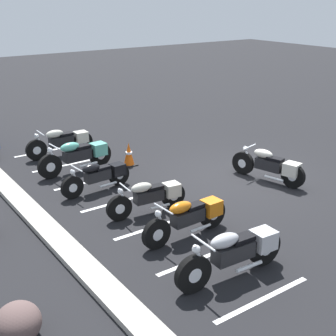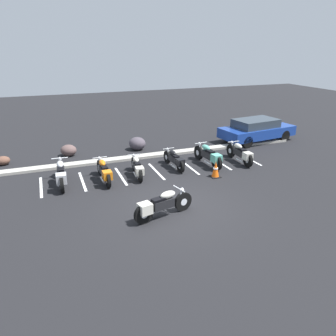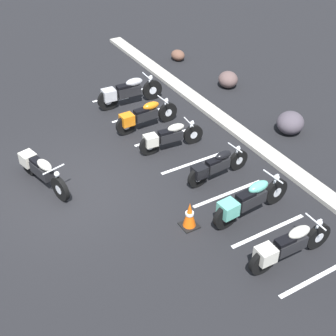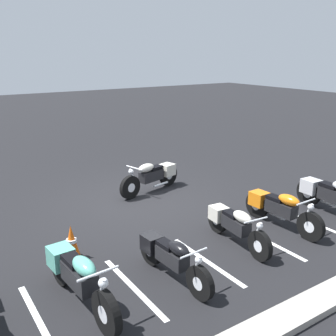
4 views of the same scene
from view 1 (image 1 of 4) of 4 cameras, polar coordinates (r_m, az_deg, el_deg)
name	(u,v)px [view 1 (image 1 of 4)]	position (r m, az deg, el deg)	size (l,w,h in m)	color
ground	(238,178)	(12.96, 8.59, -1.20)	(60.00, 60.00, 0.00)	black
motorcycle_cream_featured	(271,166)	(12.72, 12.46, 0.27)	(2.12, 0.83, 0.85)	black
parked_bike_0	(236,252)	(8.45, 8.32, -10.04)	(0.65, 2.31, 0.91)	black
parked_bike_1	(190,216)	(9.67, 2.69, -5.92)	(0.59, 2.12, 0.83)	black
parked_bike_2	(151,196)	(10.68, -2.10, -3.42)	(0.56, 1.99, 0.78)	black
parked_bike_3	(100,176)	(11.99, -8.34, -0.92)	(0.55, 1.96, 0.77)	black
parked_bike_4	(79,155)	(13.41, -10.76, 1.57)	(0.64, 2.27, 0.89)	black
parked_bike_5	(63,141)	(14.86, -12.65, 3.21)	(0.60, 2.16, 0.85)	black
concrete_curb	(49,230)	(10.26, -14.32, -7.36)	(18.00, 0.50, 0.12)	#A8A399
landscape_rock_1	(18,323)	(7.43, -17.86, -17.54)	(0.78, 0.69, 0.56)	brown
traffic_cone	(129,155)	(13.72, -4.80, 1.64)	(0.40, 0.40, 0.69)	black
stall_line_0	(263,299)	(8.18, 11.49, -15.40)	(0.10, 2.10, 0.00)	white
stall_line_1	(202,258)	(9.13, 4.22, -10.86)	(0.10, 2.10, 0.00)	white
stall_line_2	(156,226)	(10.24, -1.42, -7.11)	(0.10, 2.10, 0.00)	white
stall_line_3	(120,201)	(11.45, -5.85, -4.07)	(0.10, 2.10, 0.00)	white
stall_line_4	(91,181)	(12.75, -9.37, -1.62)	(0.10, 2.10, 0.00)	white
stall_line_5	(67,165)	(14.11, -12.22, 0.38)	(0.10, 2.10, 0.00)	white
stall_line_6	(47,151)	(15.51, -14.57, 2.02)	(0.10, 2.10, 0.00)	white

